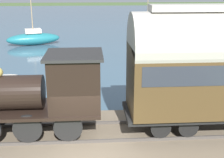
% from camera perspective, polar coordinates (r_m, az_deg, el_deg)
% --- Properties ---
extents(harbor_water, '(80.00, 80.00, 0.01)m').
position_cam_1_polar(harbor_water, '(53.99, -4.29, 10.42)').
color(harbor_water, '#426075').
rests_on(harbor_water, ground).
extents(rail_embankment, '(4.49, 56.00, 0.71)m').
position_cam_1_polar(rail_embankment, '(12.57, -4.45, -11.04)').
color(rail_embankment, '#756651').
rests_on(rail_embankment, ground).
extents(steam_locomotive, '(2.16, 5.84, 3.50)m').
position_cam_1_polar(steam_locomotive, '(11.87, -13.00, -1.96)').
color(steam_locomotive, black).
rests_on(steam_locomotive, rail_embankment).
extents(sailboat_teal, '(3.19, 5.74, 7.08)m').
position_cam_1_polar(sailboat_teal, '(34.02, -14.17, 7.23)').
color(sailboat_teal, '#1E707A').
rests_on(sailboat_teal, harbor_water).
extents(sailboat_black, '(2.70, 3.90, 8.14)m').
position_cam_1_polar(sailboat_black, '(43.83, 6.45, 9.76)').
color(sailboat_black, black).
rests_on(sailboat_black, harbor_water).
extents(rowboat_far_out, '(2.66, 2.13, 0.39)m').
position_cam_1_polar(rowboat_far_out, '(25.75, 15.60, 2.95)').
color(rowboat_far_out, beige).
rests_on(rowboat_far_out, harbor_water).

